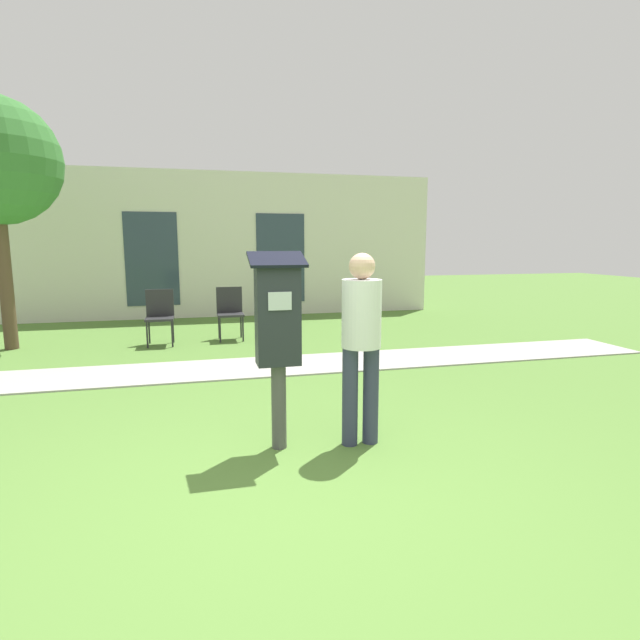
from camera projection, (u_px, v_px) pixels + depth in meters
ground_plane at (282, 492)px, 3.36m from camera, size 40.00×40.00×0.00m
sidewalk at (239, 368)px, 6.61m from camera, size 12.00×1.10×0.02m
building_facade at (218, 245)px, 11.11m from camera, size 10.00×0.26×3.20m
parking_meter at (278, 325)px, 3.93m from camera, size 0.44×0.31×1.59m
person_standing at (361, 334)px, 4.03m from camera, size 0.32×0.32×1.58m
outdoor_chair_left at (160, 312)px, 8.13m from camera, size 0.44×0.44×0.90m
outdoor_chair_middle at (230, 309)px, 8.58m from camera, size 0.44×0.44×0.90m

